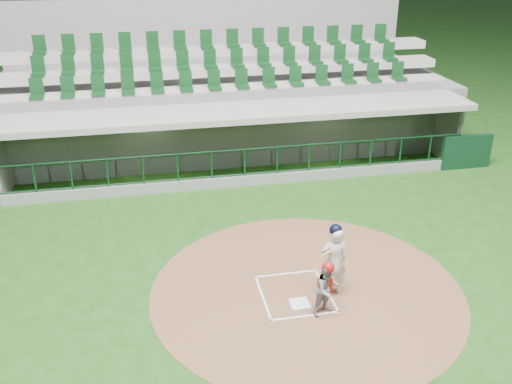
# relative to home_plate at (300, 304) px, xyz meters

# --- Properties ---
(ground) EXTENTS (120.00, 120.00, 0.00)m
(ground) POSITION_rel_home_plate_xyz_m (0.00, 0.70, -0.02)
(ground) COLOR #194112
(ground) RESTS_ON ground
(dirt_circle) EXTENTS (7.20, 7.20, 0.01)m
(dirt_circle) POSITION_rel_home_plate_xyz_m (0.30, 0.50, -0.02)
(dirt_circle) COLOR brown
(dirt_circle) RESTS_ON ground
(home_plate) EXTENTS (0.43, 0.43, 0.02)m
(home_plate) POSITION_rel_home_plate_xyz_m (0.00, 0.00, 0.00)
(home_plate) COLOR white
(home_plate) RESTS_ON dirt_circle
(batter_box_chalk) EXTENTS (1.55, 1.80, 0.01)m
(batter_box_chalk) POSITION_rel_home_plate_xyz_m (0.00, 0.40, -0.00)
(batter_box_chalk) COLOR white
(batter_box_chalk) RESTS_ON ground
(dugout_structure) EXTENTS (16.40, 3.70, 3.00)m
(dugout_structure) POSITION_rel_home_plate_xyz_m (0.07, 8.52, 0.94)
(dugout_structure) COLOR slate
(dugout_structure) RESTS_ON ground
(seating_deck) EXTENTS (17.00, 6.72, 5.15)m
(seating_deck) POSITION_rel_home_plate_xyz_m (0.00, 11.61, 1.40)
(seating_deck) COLOR slate
(seating_deck) RESTS_ON ground
(batter) EXTENTS (0.85, 0.85, 1.78)m
(batter) POSITION_rel_home_plate_xyz_m (0.83, 0.26, 0.88)
(batter) COLOR silver
(batter) RESTS_ON dirt_circle
(catcher) EXTENTS (0.71, 0.63, 1.28)m
(catcher) POSITION_rel_home_plate_xyz_m (0.47, -0.41, 0.62)
(catcher) COLOR gray
(catcher) RESTS_ON dirt_circle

